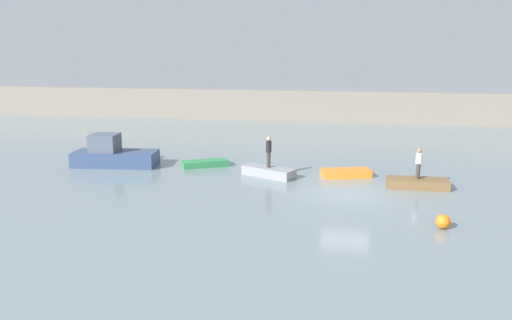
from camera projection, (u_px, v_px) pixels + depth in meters
The scene contains 10 objects.
ground_plane at pixel (347, 194), 26.28m from camera, with size 120.00×120.00×0.00m, color slate.
embankment_wall at pixel (350, 107), 51.10m from camera, with size 80.00×1.20×3.09m, color gray.
motorboat at pixel (113, 155), 32.51m from camera, with size 5.37×2.64×2.01m.
rowboat_green at pixel (205, 163), 32.41m from camera, with size 2.87×1.03×0.38m, color #2D7F47.
rowboat_grey at pixel (269, 172), 29.87m from camera, with size 3.17×1.07×0.54m, color gray.
rowboat_orange at pixel (346, 173), 29.84m from camera, with size 2.79×1.16×0.43m, color orange.
rowboat_brown at pixel (417, 183), 27.44m from camera, with size 3.16×1.26×0.50m, color brown.
person_dark_shirt at pixel (269, 150), 29.59m from camera, with size 0.32×0.32×1.80m.
person_white_shirt at pixel (419, 162), 27.18m from camera, with size 0.32×0.32×1.66m.
mooring_buoy at pixel (443, 221), 21.26m from camera, with size 0.61×0.61×0.61m, color orange.
Camera 1 is at (0.04, -25.72, 7.33)m, focal length 36.18 mm.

